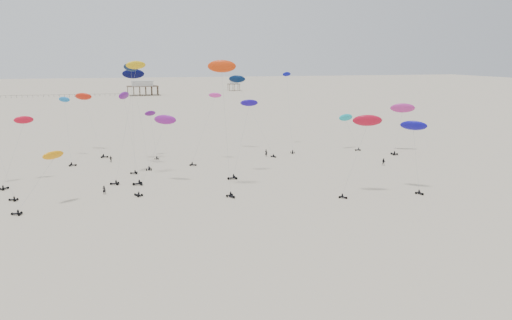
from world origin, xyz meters
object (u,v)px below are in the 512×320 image
object	(u,v)px
pavilion_main	(143,89)
rig_4	(414,133)
pavilion_small	(234,86)
rig_0	(241,88)
rig_9	(129,124)
spectator_0	(104,194)

from	to	relation	value
pavilion_main	rig_4	bearing A→B (deg)	-81.13
pavilion_small	rig_0	distance (m)	250.11
rig_9	spectator_0	bearing A→B (deg)	156.94
spectator_0	pavilion_main	bearing A→B (deg)	-77.93
pavilion_small	rig_0	size ratio (longest dim) A/B	0.37
rig_4	rig_0	bearing A→B (deg)	-80.86
pavilion_main	rig_0	distance (m)	215.55
rig_4	pavilion_small	bearing A→B (deg)	-110.84
pavilion_main	pavilion_small	bearing A→B (deg)	23.20
rig_4	spectator_0	xyz separation A→B (m)	(-59.09, 11.50, -11.31)
rig_0	rig_4	bearing A→B (deg)	91.75
pavilion_main	pavilion_small	xyz separation A→B (m)	(70.00, 30.00, -0.74)
pavilion_main	spectator_0	bearing A→B (deg)	-94.02
pavilion_small	spectator_0	distance (m)	296.47
rig_4	rig_9	size ratio (longest dim) A/B	0.69
rig_9	rig_4	bearing A→B (deg)	-116.83
rig_4	rig_9	bearing A→B (deg)	-40.28
rig_9	spectator_0	xyz separation A→B (m)	(-5.27, -13.59, -11.72)
rig_4	spectator_0	bearing A→B (deg)	-26.30
pavilion_small	spectator_0	xyz separation A→B (m)	(-87.77, -283.16, -3.49)
rig_0	rig_9	world-z (taller)	rig_0
rig_4	rig_9	world-z (taller)	rig_9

